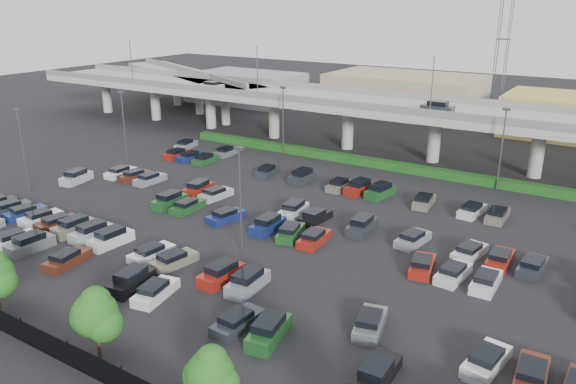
% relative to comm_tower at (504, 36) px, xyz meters
% --- Properties ---
extents(ground, '(280.00, 280.00, 0.00)m').
position_rel_comm_tower_xyz_m(ground, '(-4.00, -74.00, -15.61)').
color(ground, black).
extents(overpass, '(150.00, 13.00, 15.80)m').
position_rel_comm_tower_xyz_m(overpass, '(-4.21, -42.03, -8.64)').
color(overpass, gray).
rests_on(overpass, ground).
extents(on_ramp, '(50.93, 30.13, 8.80)m').
position_rel_comm_tower_xyz_m(on_ramp, '(-56.10, -30.95, -8.76)').
color(on_ramp, gray).
rests_on(on_ramp, ground).
extents(hedge, '(66.00, 1.60, 1.10)m').
position_rel_comm_tower_xyz_m(hedge, '(-4.00, -49.00, -15.06)').
color(hedge, '#184113').
rests_on(hedge, ground).
extents(fence, '(70.00, 0.10, 2.00)m').
position_rel_comm_tower_xyz_m(fence, '(-4.05, -102.00, -14.71)').
color(fence, black).
rests_on(fence, ground).
extents(tree_row, '(65.07, 3.66, 5.94)m').
position_rel_comm_tower_xyz_m(tree_row, '(-3.30, -100.53, -12.09)').
color(tree_row, '#332316').
rests_on(tree_row, ground).
extents(parked_cars, '(62.98, 41.65, 1.67)m').
position_rel_comm_tower_xyz_m(parked_cars, '(-5.92, -78.11, -15.00)').
color(parked_cars, maroon).
rests_on(parked_cars, ground).
extents(light_poles, '(66.90, 48.38, 10.30)m').
position_rel_comm_tower_xyz_m(light_poles, '(-8.12, -72.00, -9.37)').
color(light_poles, '#46464B').
rests_on(light_poles, ground).
extents(distant_buildings, '(138.00, 24.00, 9.00)m').
position_rel_comm_tower_xyz_m(distant_buildings, '(8.38, -12.19, -11.87)').
color(distant_buildings, gray).
rests_on(distant_buildings, ground).
extents(comm_tower, '(2.40, 2.40, 30.00)m').
position_rel_comm_tower_xyz_m(comm_tower, '(0.00, 0.00, 0.00)').
color(comm_tower, '#46464B').
rests_on(comm_tower, ground).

